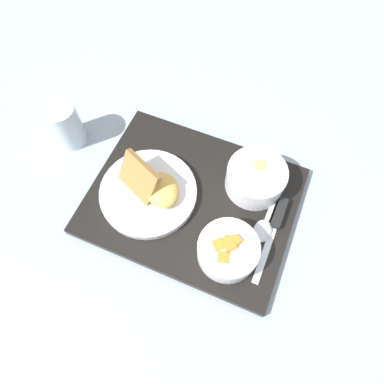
# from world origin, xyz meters

# --- Properties ---
(ground_plane) EXTENTS (4.00, 4.00, 0.00)m
(ground_plane) POSITION_xyz_m (0.00, 0.00, 0.00)
(ground_plane) COLOR #99A3AD
(serving_tray) EXTENTS (0.41, 0.33, 0.02)m
(serving_tray) POSITION_xyz_m (0.00, 0.00, 0.01)
(serving_tray) COLOR black
(serving_tray) RESTS_ON ground_plane
(bowl_salad) EXTENTS (0.11, 0.11, 0.05)m
(bowl_salad) POSITION_xyz_m (-0.10, 0.08, 0.05)
(bowl_salad) COLOR white
(bowl_salad) RESTS_ON serving_tray
(bowl_soup) EXTENTS (0.12, 0.12, 0.06)m
(bowl_soup) POSITION_xyz_m (-0.11, -0.07, 0.05)
(bowl_soup) COLOR white
(bowl_soup) RESTS_ON serving_tray
(plate_main) EXTENTS (0.20, 0.20, 0.08)m
(plate_main) POSITION_xyz_m (0.08, 0.02, 0.03)
(plate_main) COLOR white
(plate_main) RESTS_ON serving_tray
(knife) EXTENTS (0.02, 0.18, 0.02)m
(knife) POSITION_xyz_m (-0.17, -0.01, 0.03)
(knife) COLOR silver
(knife) RESTS_ON serving_tray
(spoon) EXTENTS (0.04, 0.16, 0.01)m
(spoon) POSITION_xyz_m (-0.15, -0.01, 0.02)
(spoon) COLOR silver
(spoon) RESTS_ON serving_tray
(glass_water) EXTENTS (0.07, 0.07, 0.10)m
(glass_water) POSITION_xyz_m (0.31, -0.05, 0.05)
(glass_water) COLOR silver
(glass_water) RESTS_ON ground_plane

